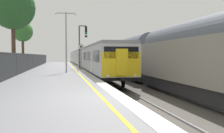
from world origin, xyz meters
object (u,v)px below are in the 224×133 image
platform_lamp_mid (66,37)px  speed_limit_sign (81,54)px  commuter_train_at_platform (83,58)px  signal_gantry (81,42)px  background_tree_right (23,33)px  background_tree_centre (13,9)px  freight_train_adjacent_track (130,56)px

platform_lamp_mid → speed_limit_sign: bearing=63.0°
commuter_train_at_platform → signal_gantry: size_ratio=11.11×
speed_limit_sign → platform_lamp_mid: size_ratio=0.51×
background_tree_right → commuter_train_at_platform: bearing=43.4°
background_tree_centre → freight_train_adjacent_track: bearing=-1.2°
platform_lamp_mid → background_tree_centre: (-5.49, 4.24, 3.28)m
freight_train_adjacent_track → background_tree_right: background_tree_right is taller
signal_gantry → background_tree_centre: background_tree_centre is taller
background_tree_right → background_tree_centre: bearing=-87.4°
commuter_train_at_platform → background_tree_centre: 20.73m
platform_lamp_mid → background_tree_centre: background_tree_centre is taller
signal_gantry → background_tree_right: (-7.92, 5.98, 1.58)m
background_tree_centre → platform_lamp_mid: bearing=-37.7°
signal_gantry → platform_lamp_mid: size_ratio=0.94×
speed_limit_sign → platform_lamp_mid: (-1.67, -3.28, 1.54)m
commuter_train_at_platform → freight_train_adjacent_track: size_ratio=1.37×
freight_train_adjacent_track → signal_gantry: 6.63m
commuter_train_at_platform → signal_gantry: 15.11m
commuter_train_at_platform → platform_lamp_mid: 22.49m
platform_lamp_mid → background_tree_centre: 7.67m
commuter_train_at_platform → platform_lamp_mid: size_ratio=10.50×
signal_gantry → background_tree_centre: size_ratio=0.59×
signal_gantry → commuter_train_at_platform: bearing=84.3°
signal_gantry → background_tree_centre: 8.73m
background_tree_centre → commuter_train_at_platform: bearing=63.3°
commuter_train_at_platform → freight_train_adjacent_track: freight_train_adjacent_track is taller
platform_lamp_mid → background_tree_right: (-5.89, 13.20, 1.57)m
speed_limit_sign → background_tree_right: background_tree_right is taller
commuter_train_at_platform → freight_train_adjacent_track: bearing=-77.5°
commuter_train_at_platform → background_tree_right: bearing=-136.6°
speed_limit_sign → background_tree_centre: (-7.16, 0.96, 4.82)m
background_tree_centre → background_tree_right: (-0.40, 8.97, -1.71)m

